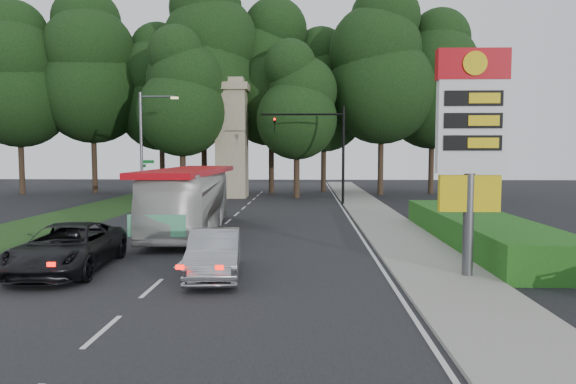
{
  "coord_description": "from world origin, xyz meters",
  "views": [
    {
      "loc": [
        4.32,
        -13.48,
        3.8
      ],
      "look_at": [
        3.57,
        7.56,
        2.2
      ],
      "focal_mm": 32.0,
      "sensor_mm": 36.0,
      "label": 1
    }
  ],
  "objects_px": {
    "gas_station_pylon": "(471,131)",
    "suv_charcoal": "(67,248)",
    "traffic_signal_mast": "(325,141)",
    "monument": "(232,138)",
    "streetlight_signs": "(144,144)",
    "transit_bus": "(190,201)",
    "sedan_silver": "(214,254)"
  },
  "relations": [
    {
      "from": "traffic_signal_mast",
      "to": "transit_bus",
      "type": "height_order",
      "value": "traffic_signal_mast"
    },
    {
      "from": "gas_station_pylon",
      "to": "suv_charcoal",
      "type": "height_order",
      "value": "gas_station_pylon"
    },
    {
      "from": "streetlight_signs",
      "to": "suv_charcoal",
      "type": "bearing_deg",
      "value": -79.46
    },
    {
      "from": "streetlight_signs",
      "to": "monument",
      "type": "distance_m",
      "value": 9.44
    },
    {
      "from": "monument",
      "to": "suv_charcoal",
      "type": "distance_m",
      "value": 27.81
    },
    {
      "from": "traffic_signal_mast",
      "to": "sedan_silver",
      "type": "bearing_deg",
      "value": -100.76
    },
    {
      "from": "traffic_signal_mast",
      "to": "suv_charcoal",
      "type": "relative_size",
      "value": 1.32
    },
    {
      "from": "streetlight_signs",
      "to": "traffic_signal_mast",
      "type": "bearing_deg",
      "value": 8.92
    },
    {
      "from": "gas_station_pylon",
      "to": "monument",
      "type": "distance_m",
      "value": 30.17
    },
    {
      "from": "traffic_signal_mast",
      "to": "monument",
      "type": "height_order",
      "value": "monument"
    },
    {
      "from": "traffic_signal_mast",
      "to": "transit_bus",
      "type": "bearing_deg",
      "value": -117.33
    },
    {
      "from": "gas_station_pylon",
      "to": "sedan_silver",
      "type": "relative_size",
      "value": 1.59
    },
    {
      "from": "monument",
      "to": "transit_bus",
      "type": "height_order",
      "value": "monument"
    },
    {
      "from": "gas_station_pylon",
      "to": "monument",
      "type": "height_order",
      "value": "monument"
    },
    {
      "from": "suv_charcoal",
      "to": "monument",
      "type": "bearing_deg",
      "value": 83.04
    },
    {
      "from": "gas_station_pylon",
      "to": "transit_bus",
      "type": "relative_size",
      "value": 0.62
    },
    {
      "from": "traffic_signal_mast",
      "to": "monument",
      "type": "relative_size",
      "value": 0.72
    },
    {
      "from": "streetlight_signs",
      "to": "monument",
      "type": "height_order",
      "value": "monument"
    },
    {
      "from": "gas_station_pylon",
      "to": "traffic_signal_mast",
      "type": "relative_size",
      "value": 0.95
    },
    {
      "from": "transit_bus",
      "to": "sedan_silver",
      "type": "height_order",
      "value": "transit_bus"
    },
    {
      "from": "streetlight_signs",
      "to": "suv_charcoal",
      "type": "xyz_separation_m",
      "value": [
        3.62,
        -19.44,
        -3.68
      ]
    },
    {
      "from": "traffic_signal_mast",
      "to": "suv_charcoal",
      "type": "xyz_separation_m",
      "value": [
        -9.05,
        -21.43,
        -3.91
      ]
    },
    {
      "from": "sedan_silver",
      "to": "suv_charcoal",
      "type": "bearing_deg",
      "value": 166.93
    },
    {
      "from": "suv_charcoal",
      "to": "sedan_silver",
      "type": "bearing_deg",
      "value": -10.69
    },
    {
      "from": "traffic_signal_mast",
      "to": "monument",
      "type": "bearing_deg",
      "value": 142.0
    },
    {
      "from": "monument",
      "to": "suv_charcoal",
      "type": "xyz_separation_m",
      "value": [
        -1.37,
        -27.43,
        -4.34
      ]
    },
    {
      "from": "monument",
      "to": "sedan_silver",
      "type": "relative_size",
      "value": 2.33
    },
    {
      "from": "monument",
      "to": "transit_bus",
      "type": "distance_m",
      "value": 19.73
    },
    {
      "from": "monument",
      "to": "sedan_silver",
      "type": "height_order",
      "value": "monument"
    },
    {
      "from": "streetlight_signs",
      "to": "monument",
      "type": "bearing_deg",
      "value": 58.03
    },
    {
      "from": "traffic_signal_mast",
      "to": "transit_bus",
      "type": "xyz_separation_m",
      "value": [
        -6.92,
        -13.39,
        -3.14
      ]
    },
    {
      "from": "transit_bus",
      "to": "suv_charcoal",
      "type": "distance_m",
      "value": 8.36
    }
  ]
}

